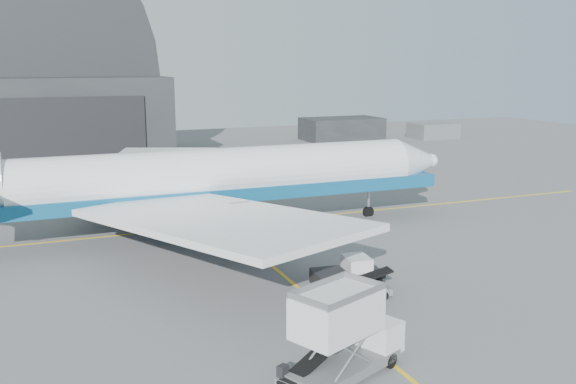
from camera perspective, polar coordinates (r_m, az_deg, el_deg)
name	(u,v)px	position (r m, az deg, el deg)	size (l,w,h in m)	color
ground	(318,304)	(38.21, 2.71, -9.92)	(200.00, 200.00, 0.00)	#565659
taxi_lines	(249,247)	(49.37, -3.50, -4.92)	(80.00, 42.12, 0.02)	gold
distant_bldg_a	(342,140)	(117.79, 4.78, 4.65)	(14.00, 8.00, 4.00)	black
distant_bldg_b	(433,138)	(123.09, 12.73, 4.70)	(8.00, 6.00, 2.80)	slate
airliner	(200,179)	(52.81, -7.81, 1.12)	(46.16, 44.76, 16.20)	white
catering_truck	(344,334)	(29.28, 5.01, -12.43)	(6.37, 4.43, 4.12)	slate
pushback_tug	(349,275)	(40.94, 5.44, -7.37)	(4.52, 2.97, 1.97)	black
belt_loader_a	(314,369)	(29.66, 2.28, -15.48)	(4.11, 2.98, 1.59)	slate
belt_loader_b	(355,290)	(39.00, 5.94, -8.68)	(4.58, 2.01, 1.72)	slate
traffic_cone	(321,290)	(39.75, 2.94, -8.70)	(0.33, 0.33, 0.48)	#E15107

